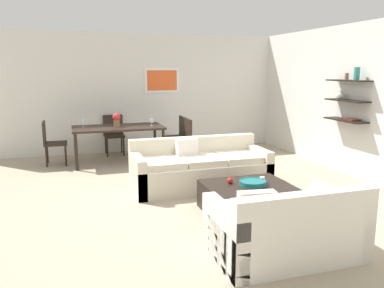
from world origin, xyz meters
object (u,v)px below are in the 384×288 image
object	(u,v)px
dining_chair_right_near	(183,137)
dining_chair_left_far	(51,140)
apple_on_coffee_table	(230,181)
centerpiece_vase	(117,119)
wine_glass_left_far	(83,122)
dining_table	(118,130)
sofa_beige	(200,169)
dining_chair_right_far	(178,134)
coffee_table	(248,198)
wine_glass_right_near	(152,121)
decorative_bowl	(253,183)
loveseat_white	(285,229)
wine_glass_head	(115,119)
dining_chair_head	(114,132)
candle_jar	(262,180)

from	to	relation	value
dining_chair_right_near	dining_chair_left_far	distance (m)	2.66
apple_on_coffee_table	centerpiece_vase	bearing A→B (deg)	109.12
wine_glass_left_far	dining_table	bearing A→B (deg)	-9.68
sofa_beige	dining_chair_right_far	world-z (taller)	dining_chair_right_far
coffee_table	wine_glass_right_near	size ratio (longest dim) A/B	7.19
dining_table	dining_chair_left_far	distance (m)	1.34
decorative_bowl	loveseat_white	bearing A→B (deg)	-100.69
apple_on_coffee_table	dining_chair_right_near	xyz separation A→B (m)	(0.22, 3.03, 0.08)
coffee_table	wine_glass_head	world-z (taller)	wine_glass_head
loveseat_white	coffee_table	world-z (taller)	loveseat_white
wine_glass_left_far	apple_on_coffee_table	bearing A→B (deg)	-62.21
dining_table	wine_glass_head	bearing A→B (deg)	90.00
dining_chair_right_near	dining_chair_right_far	world-z (taller)	same
loveseat_white	dining_chair_right_near	world-z (taller)	dining_chair_right_near
sofa_beige	coffee_table	world-z (taller)	sofa_beige
dining_table	apple_on_coffee_table	bearing A→B (deg)	-71.33
dining_chair_head	candle_jar	bearing A→B (deg)	-69.93
dining_chair_right_far	wine_glass_head	distance (m)	1.38
decorative_bowl	dining_chair_right_far	size ratio (longest dim) A/B	0.41
loveseat_white	dining_chair_left_far	world-z (taller)	dining_chair_left_far
loveseat_white	dining_chair_right_near	xyz separation A→B (m)	(0.19, 4.42, 0.21)
wine_glass_right_near	wine_glass_left_far	world-z (taller)	wine_glass_right_near
loveseat_white	sofa_beige	bearing A→B (deg)	91.71
dining_chair_head	wine_glass_right_near	bearing A→B (deg)	-55.65
coffee_table	dining_chair_right_near	bearing A→B (deg)	89.75
coffee_table	dining_table	bearing A→B (deg)	111.05
sofa_beige	wine_glass_head	bearing A→B (deg)	112.76
sofa_beige	wine_glass_left_far	xyz separation A→B (m)	(-1.72, 2.21, 0.56)
loveseat_white	apple_on_coffee_table	size ratio (longest dim) A/B	18.31
dining_chair_right_near	centerpiece_vase	distance (m)	1.41
loveseat_white	dining_chair_right_far	size ratio (longest dim) A/B	1.69
dining_chair_right_near	apple_on_coffee_table	bearing A→B (deg)	-94.09
dining_table	dining_chair_head	xyz separation A→B (m)	(0.00, 0.87, -0.18)
decorative_bowl	dining_chair_left_far	size ratio (longest dim) A/B	0.41
sofa_beige	dining_chair_right_far	distance (m)	2.33
apple_on_coffee_table	coffee_table	bearing A→B (deg)	-33.00
loveseat_white	dining_chair_right_far	world-z (taller)	dining_chair_right_far
sofa_beige	dining_chair_right_near	xyz separation A→B (m)	(0.26, 1.89, 0.21)
candle_jar	wine_glass_left_far	world-z (taller)	wine_glass_left_far
candle_jar	dining_chair_right_near	xyz separation A→B (m)	(-0.22, 3.12, 0.08)
decorative_bowl	dining_chair_right_far	world-z (taller)	dining_chair_right_far
apple_on_coffee_table	wine_glass_right_near	xyz separation A→B (m)	(-0.42, 3.13, 0.44)
wine_glass_left_far	wine_glass_head	size ratio (longest dim) A/B	0.92
dining_chair_right_far	wine_glass_head	xyz separation A→B (m)	(-1.31, 0.20, 0.36)
dining_chair_head	dining_chair_left_far	bearing A→B (deg)	-153.22
candle_jar	dining_table	xyz separation A→B (m)	(-1.53, 3.33, 0.26)
candle_jar	dining_chair_right_far	bearing A→B (deg)	93.58
candle_jar	dining_chair_right_far	world-z (taller)	dining_chair_right_far
wine_glass_head	coffee_table	bearing A→B (deg)	-71.03
dining_chair_head	apple_on_coffee_table	bearing A→B (deg)	-75.09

